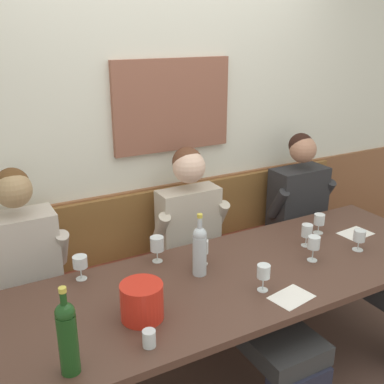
% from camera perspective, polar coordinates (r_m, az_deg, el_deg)
% --- Properties ---
extents(room_wall_back, '(6.80, 0.12, 2.80)m').
position_cam_1_polar(room_wall_back, '(3.18, -3.58, 8.86)').
color(room_wall_back, silver).
rests_on(room_wall_back, ground).
extents(wood_wainscot_panel, '(6.80, 0.03, 0.95)m').
position_cam_1_polar(wood_wainscot_panel, '(3.44, -2.87, -6.62)').
color(wood_wainscot_panel, brown).
rests_on(wood_wainscot_panel, ground).
extents(wall_bench, '(2.93, 0.42, 0.94)m').
position_cam_1_polar(wall_bench, '(3.37, -1.22, -10.99)').
color(wall_bench, brown).
rests_on(wall_bench, ground).
extents(dining_table, '(2.63, 0.91, 0.72)m').
position_cam_1_polar(dining_table, '(2.63, 6.33, -11.11)').
color(dining_table, '#4C3227').
rests_on(dining_table, ground).
extents(person_center_right_seat, '(0.51, 1.36, 1.28)m').
position_cam_1_polar(person_center_right_seat, '(2.60, -18.46, -13.62)').
color(person_center_right_seat, '#283739').
rests_on(person_center_right_seat, ground).
extents(person_center_left_seat, '(0.53, 1.36, 1.27)m').
position_cam_1_polar(person_center_left_seat, '(2.91, 3.39, -8.96)').
color(person_center_left_seat, '#242638').
rests_on(person_center_left_seat, ground).
extents(person_left_seat, '(0.54, 1.36, 1.25)m').
position_cam_1_polar(person_left_seat, '(3.48, 16.99, -4.88)').
color(person_left_seat, '#332541').
rests_on(person_left_seat, ground).
extents(ice_bucket, '(0.20, 0.20, 0.18)m').
position_cam_1_polar(ice_bucket, '(2.19, -6.22, -13.28)').
color(ice_bucket, red).
rests_on(ice_bucket, dining_table).
extents(wine_bottle_green_tall, '(0.08, 0.08, 0.38)m').
position_cam_1_polar(wine_bottle_green_tall, '(1.90, -15.15, -16.78)').
color(wine_bottle_green_tall, '#1A4319').
rests_on(wine_bottle_green_tall, dining_table).
extents(wine_bottle_clear_water, '(0.08, 0.08, 0.36)m').
position_cam_1_polar(wine_bottle_clear_water, '(2.50, 0.95, -7.08)').
color(wine_bottle_clear_water, '#B4BFC8').
rests_on(wine_bottle_clear_water, dining_table).
extents(wine_glass_center_rear, '(0.08, 0.08, 0.15)m').
position_cam_1_polar(wine_glass_center_rear, '(2.66, -4.35, -6.55)').
color(wine_glass_center_rear, silver).
rests_on(wine_glass_center_rear, dining_table).
extents(wine_glass_mid_right, '(0.07, 0.07, 0.14)m').
position_cam_1_polar(wine_glass_mid_right, '(2.92, 14.02, -4.78)').
color(wine_glass_mid_right, silver).
rests_on(wine_glass_mid_right, dining_table).
extents(wine_glass_by_bottle, '(0.07, 0.07, 0.13)m').
position_cam_1_polar(wine_glass_by_bottle, '(2.96, 20.00, -5.17)').
color(wine_glass_by_bottle, silver).
rests_on(wine_glass_by_bottle, dining_table).
extents(wine_glass_mid_left, '(0.07, 0.07, 0.13)m').
position_cam_1_polar(wine_glass_mid_left, '(3.12, 15.46, -3.42)').
color(wine_glass_mid_left, silver).
rests_on(wine_glass_mid_left, dining_table).
extents(wine_glass_right_end, '(0.07, 0.07, 0.15)m').
position_cam_1_polar(wine_glass_right_end, '(2.62, 1.27, -6.95)').
color(wine_glass_right_end, silver).
rests_on(wine_glass_right_end, dining_table).
extents(wine_glass_center_front, '(0.08, 0.08, 0.14)m').
position_cam_1_polar(wine_glass_center_front, '(2.55, -13.68, -8.47)').
color(wine_glass_center_front, silver).
rests_on(wine_glass_center_front, dining_table).
extents(wine_glass_near_bucket, '(0.07, 0.07, 0.15)m').
position_cam_1_polar(wine_glass_near_bucket, '(2.75, 14.82, -6.21)').
color(wine_glass_near_bucket, silver).
rests_on(wine_glass_near_bucket, dining_table).
extents(wine_glass_left_end, '(0.07, 0.07, 0.15)m').
position_cam_1_polar(wine_glass_left_end, '(2.40, 8.84, -9.84)').
color(wine_glass_left_end, silver).
rests_on(wine_glass_left_end, dining_table).
extents(water_tumbler_center, '(0.06, 0.06, 0.08)m').
position_cam_1_polar(water_tumbler_center, '(2.05, -5.33, -17.60)').
color(water_tumbler_center, silver).
rests_on(water_tumbler_center, dining_table).
extents(tasting_sheet_left_guest, '(0.22, 0.17, 0.00)m').
position_cam_1_polar(tasting_sheet_left_guest, '(3.22, 19.57, -4.86)').
color(tasting_sheet_left_guest, white).
rests_on(tasting_sheet_left_guest, dining_table).
extents(tasting_sheet_right_guest, '(0.23, 0.19, 0.00)m').
position_cam_1_polar(tasting_sheet_right_guest, '(2.42, 12.20, -12.59)').
color(tasting_sheet_right_guest, white).
rests_on(tasting_sheet_right_guest, dining_table).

